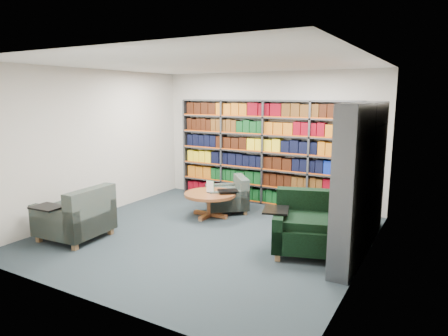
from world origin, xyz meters
The scene contains 7 objects.
room_shell centered at (0.00, 0.00, 1.40)m, with size 5.02×5.02×2.82m.
bookshelf_back centered at (0.00, 2.34, 1.10)m, with size 4.00×0.28×2.20m.
bookshelf_right centered at (2.34, 0.60, 1.10)m, with size 0.28×2.50×2.20m.
chair_teal_left centered at (-0.33, 1.44, 0.28)m, with size 1.08×1.08×0.70m.
chair_green_right centered at (1.66, 0.20, 0.36)m, with size 1.28×1.21×0.88m.
chair_teal_front centered at (-1.71, -1.17, 0.35)m, with size 1.01×1.16×0.87m.
coffee_table centered at (-0.49, 0.92, 0.37)m, with size 0.99×0.99×0.70m.
Camera 1 is at (3.42, -5.40, 2.32)m, focal length 32.00 mm.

